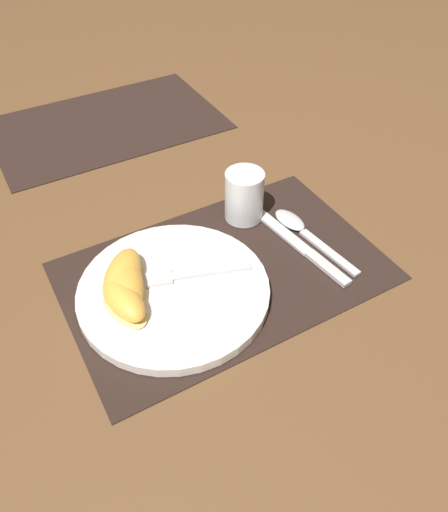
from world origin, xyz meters
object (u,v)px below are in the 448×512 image
(knife, at_px, (302,247))
(fork, at_px, (177,276))
(citrus_wedge_0, at_px, (123,278))
(plate, at_px, (174,291))
(juice_glass, at_px, (244,198))
(spoon, at_px, (300,228))
(citrus_wedge_1, at_px, (125,287))
(citrus_wedge_2, at_px, (124,300))

(knife, relative_size, fork, 1.15)
(fork, relative_size, citrus_wedge_0, 1.47)
(plate, relative_size, juice_glass, 3.19)
(juice_glass, bearing_deg, spoon, -51.57)
(citrus_wedge_0, bearing_deg, spoon, -2.51)
(juice_glass, height_order, citrus_wedge_0, juice_glass)
(knife, height_order, spoon, spoon)
(citrus_wedge_0, bearing_deg, citrus_wedge_1, -99.40)
(plate, relative_size, spoon, 1.48)
(juice_glass, bearing_deg, fork, -152.00)
(plate, xyz_separation_m, citrus_wedge_0, (-0.06, 0.04, 0.02))
(fork, bearing_deg, citrus_wedge_2, -169.73)
(fork, xyz_separation_m, citrus_wedge_0, (-0.07, 0.02, 0.01))
(knife, bearing_deg, citrus_wedge_2, 177.89)
(juice_glass, bearing_deg, citrus_wedge_0, -165.00)
(citrus_wedge_0, bearing_deg, fork, -18.28)
(citrus_wedge_0, xyz_separation_m, citrus_wedge_2, (-0.01, -0.04, 0.00))
(citrus_wedge_1, bearing_deg, knife, -6.44)
(plate, distance_m, knife, 0.22)
(spoon, distance_m, citrus_wedge_1, 0.31)
(plate, bearing_deg, citrus_wedge_2, -179.30)
(knife, relative_size, citrus_wedge_2, 2.14)
(knife, bearing_deg, juice_glass, 108.48)
(citrus_wedge_2, bearing_deg, fork, 10.27)
(fork, relative_size, citrus_wedge_1, 1.48)
(plate, distance_m, citrus_wedge_2, 0.08)
(citrus_wedge_2, bearing_deg, citrus_wedge_0, 70.96)
(knife, height_order, citrus_wedge_1, citrus_wedge_1)
(fork, height_order, citrus_wedge_2, citrus_wedge_2)
(juice_glass, distance_m, citrus_wedge_0, 0.25)
(citrus_wedge_1, relative_size, citrus_wedge_2, 1.26)
(plate, bearing_deg, knife, -3.05)
(spoon, distance_m, citrus_wedge_2, 0.32)
(plate, xyz_separation_m, spoon, (0.24, 0.03, -0.00))
(knife, height_order, citrus_wedge_2, citrus_wedge_2)
(spoon, xyz_separation_m, citrus_wedge_1, (-0.31, -0.01, 0.03))
(plate, xyz_separation_m, knife, (0.22, -0.01, -0.01))
(spoon, relative_size, citrus_wedge_1, 1.50)
(spoon, distance_m, fork, 0.23)
(plate, bearing_deg, spoon, 6.12)
(plate, bearing_deg, citrus_wedge_1, 162.25)
(juice_glass, xyz_separation_m, citrus_wedge_1, (-0.24, -0.08, -0.01))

